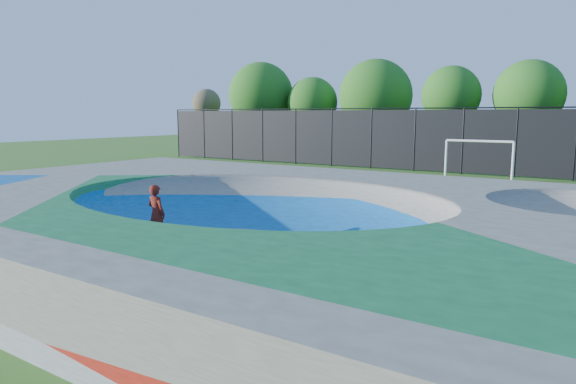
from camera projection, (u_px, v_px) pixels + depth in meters
name	position (u px, v px, depth m)	size (l,w,h in m)	color
ground	(251.00, 248.00, 13.98)	(120.00, 120.00, 0.00)	#34621B
skate_deck	(251.00, 221.00, 13.87)	(22.00, 14.00, 1.50)	gray
skater	(156.00, 214.00, 14.46)	(0.60, 0.40, 1.66)	red
skateboard	(157.00, 242.00, 14.58)	(0.78, 0.22, 0.05)	black
soccer_goal	(479.00, 153.00, 26.67)	(3.48, 0.12, 2.30)	white
fence	(463.00, 140.00, 30.99)	(48.09, 0.09, 4.04)	black
treeline	(510.00, 94.00, 33.98)	(53.00, 7.03, 8.07)	#483924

